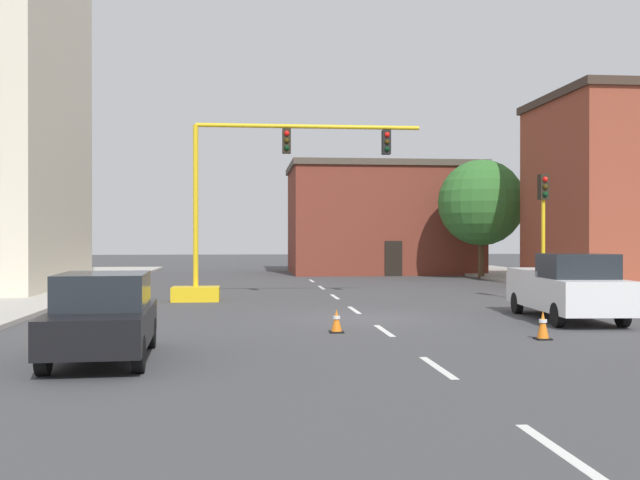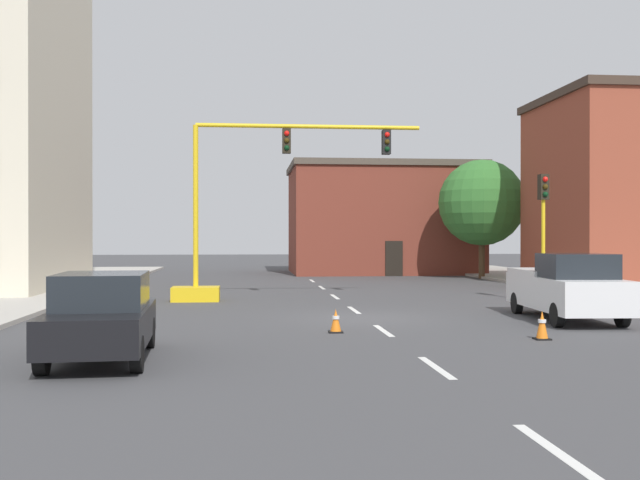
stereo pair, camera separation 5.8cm
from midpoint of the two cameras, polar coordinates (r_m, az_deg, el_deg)
name	(u,v)px [view 2 (the right image)]	position (r m, az deg, el deg)	size (l,w,h in m)	color
ground_plane	(365,318)	(22.66, 3.58, -6.01)	(160.00, 160.00, 0.00)	#424244
sidewalk_left	(5,298)	(31.79, -22.93, -4.09)	(6.00, 56.00, 0.14)	#B2ADA3
sidewalk_right	(638,293)	(34.59, 23.27, -3.74)	(6.00, 56.00, 0.14)	#9E998E
lane_stripe_seg_0	(556,451)	(9.31, 17.82, -15.15)	(0.16, 2.40, 0.01)	silver
lane_stripe_seg_1	(436,367)	(14.41, 9.00, -9.62)	(0.16, 2.40, 0.01)	silver
lane_stripe_seg_2	(383,331)	(19.73, 4.97, -6.93)	(0.16, 2.40, 0.01)	silver
lane_stripe_seg_3	(354,310)	(25.12, 2.68, -5.38)	(0.16, 2.40, 0.01)	silver
lane_stripe_seg_4	(335,297)	(30.55, 1.20, -4.37)	(0.16, 2.40, 0.01)	silver
lane_stripe_seg_5	(322,288)	(36.01, 0.18, -3.67)	(0.16, 2.40, 0.01)	silver
lane_stripe_seg_6	(312,281)	(41.47, -0.58, -3.15)	(0.16, 2.40, 0.01)	silver
building_brick_center	(381,219)	(50.85, 4.76, 1.63)	(12.51, 9.09, 7.34)	brown
traffic_signal_gantry	(229,242)	(28.76, -6.96, -0.13)	(9.60, 1.20, 6.83)	yellow
traffic_light_pole_right	(543,208)	(28.95, 16.82, 2.34)	(0.32, 0.47, 4.80)	yellow
tree_right_far	(482,203)	(44.73, 12.34, 2.81)	(5.06, 5.06, 7.00)	#4C3823
pickup_truck_white	(566,287)	(23.22, 18.43, -3.45)	(2.33, 5.51, 1.99)	white
sedan_black_near_left	(102,316)	(15.59, -16.30, -5.60)	(2.11, 4.60, 1.74)	black
traffic_cone_roadside_a	(542,325)	(18.71, 16.75, -6.29)	(0.36, 0.36, 0.70)	black
traffic_cone_roadside_b	(336,321)	(19.22, 1.30, -6.24)	(0.36, 0.36, 0.61)	black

